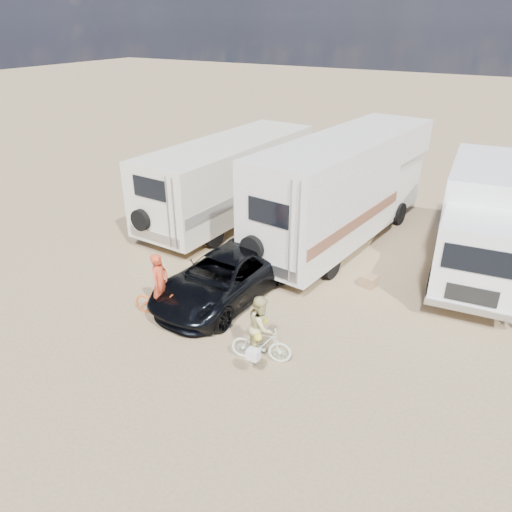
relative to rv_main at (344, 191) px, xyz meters
The scene contains 11 objects.
ground 7.57m from the rv_main, 86.45° to the right, with size 140.00×140.00×0.00m, color #9D825D.
rv_main is the anchor object (origin of this frame).
rv_left 4.84m from the rv_main, behind, with size 2.70×8.75×3.19m, color silver, non-canonical shape.
box_truck 4.73m from the rv_main, ahead, with size 2.38×7.10×3.40m, color white, non-canonical shape.
dark_suv 6.01m from the rv_main, 104.61° to the right, with size 2.30×5.00×1.39m, color black.
bike_man 7.92m from the rv_main, 108.16° to the right, with size 0.60×1.71×0.90m, color #C84C1A.
bike_woman 7.90m from the rv_main, 83.14° to the right, with size 0.43×1.51×0.91m, color silver.
rider_man 7.85m from the rv_main, 108.16° to the right, with size 0.64×0.42×1.75m, color red.
rider_woman 7.84m from the rv_main, 83.14° to the right, with size 0.79×0.61×1.62m, color tan.
cooler 3.60m from the rv_main, 91.36° to the right, with size 0.59×0.43×0.47m, color #275B89.
crate 3.94m from the rv_main, 54.22° to the right, with size 0.44×0.44×0.35m, color #8F6E49.
Camera 1 is at (5.17, -8.79, 7.63)m, focal length 34.12 mm.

